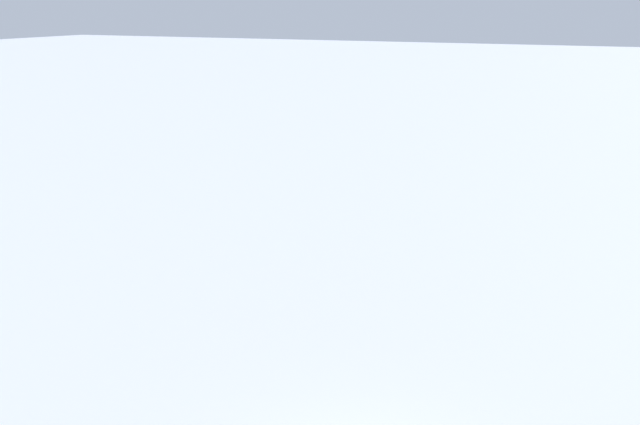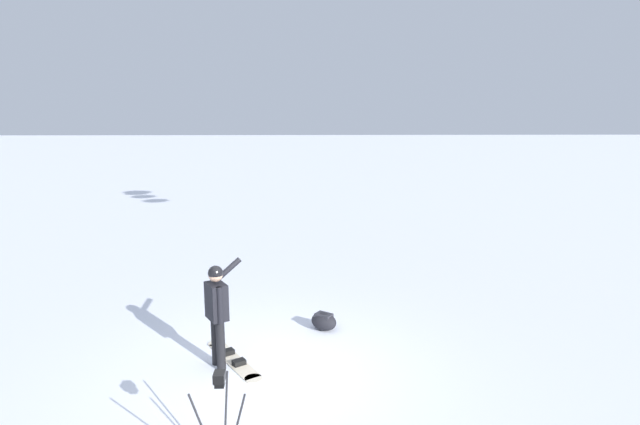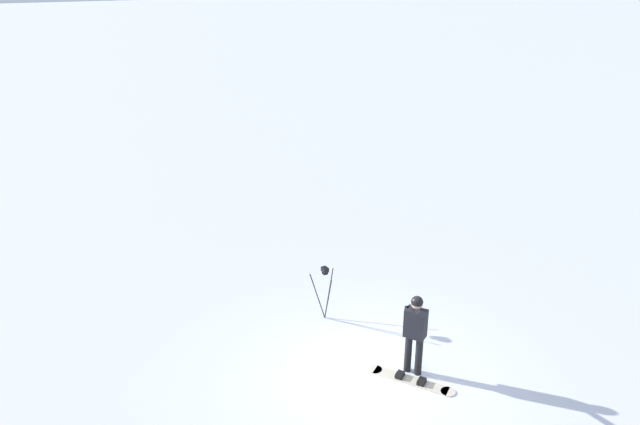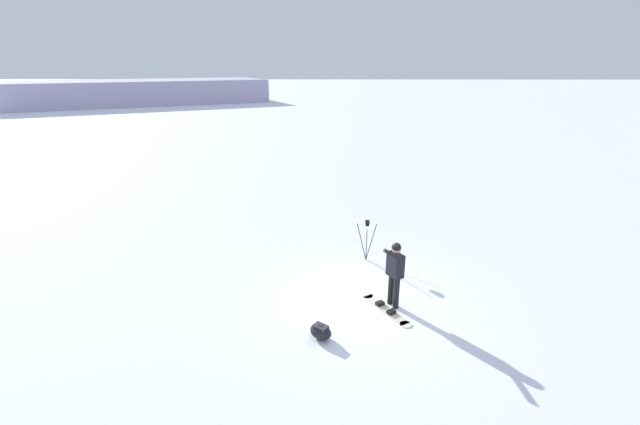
{
  "view_description": "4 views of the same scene",
  "coord_description": "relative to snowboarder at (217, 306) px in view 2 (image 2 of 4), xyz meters",
  "views": [
    {
      "loc": [
        -7.17,
        -2.16,
        8.64
      ],
      "look_at": [
        2.5,
        1.91,
        4.96
      ],
      "focal_mm": 32.97,
      "sensor_mm": 36.0,
      "label": 1
    },
    {
      "loc": [
        0.52,
        -7.15,
        3.88
      ],
      "look_at": [
        0.89,
        0.77,
        2.43
      ],
      "focal_mm": 27.61,
      "sensor_mm": 36.0,
      "label": 2
    },
    {
      "loc": [
        5.84,
        7.77,
        7.36
      ],
      "look_at": [
        2.2,
        1.7,
        4.49
      ],
      "focal_mm": 33.96,
      "sensor_mm": 36.0,
      "label": 3
    },
    {
      "loc": [
        0.9,
        9.4,
        5.69
      ],
      "look_at": [
        1.03,
        0.87,
        2.65
      ],
      "focal_mm": 23.67,
      "sensor_mm": 36.0,
      "label": 4
    }
  ],
  "objects": [
    {
      "name": "camera_tripod",
      "position": [
        0.44,
        -2.58,
        -0.11
      ],
      "size": [
        0.61,
        0.53,
        1.28
      ],
      "color": "#262628",
      "rests_on": "ground_plane"
    },
    {
      "name": "ground_plane",
      "position": [
        0.76,
        -0.29,
        -1.03
      ],
      "size": [
        300.0,
        300.0,
        0.0
      ],
      "primitive_type": "plane",
      "color": "white"
    },
    {
      "name": "snowboarder",
      "position": [
        0.0,
        0.0,
        0.0
      ],
      "size": [
        0.59,
        0.69,
        1.72
      ],
      "color": "black",
      "rests_on": "ground_plane"
    },
    {
      "name": "gear_bag_large",
      "position": [
        1.76,
        1.35,
        -0.86
      ],
      "size": [
        0.62,
        0.58,
        0.33
      ],
      "color": "black",
      "rests_on": "ground_plane"
    },
    {
      "name": "snowboard",
      "position": [
        0.2,
        0.2,
        -1.01
      ],
      "size": [
        1.05,
        1.53,
        0.1
      ],
      "color": "beige",
      "rests_on": "ground_plane"
    }
  ]
}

